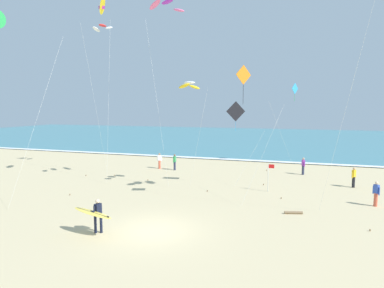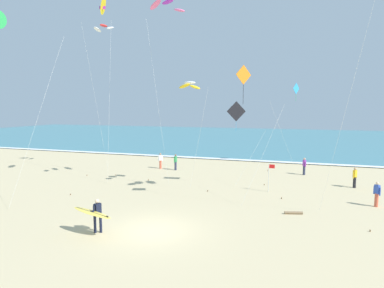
{
  "view_description": "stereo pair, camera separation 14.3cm",
  "coord_description": "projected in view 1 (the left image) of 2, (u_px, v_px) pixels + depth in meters",
  "views": [
    {
      "loc": [
        6.74,
        -14.15,
        6.13
      ],
      "look_at": [
        0.61,
        4.45,
        3.94
      ],
      "focal_mm": 30.16,
      "sensor_mm": 36.0,
      "label": 1
    },
    {
      "loc": [
        6.87,
        -14.1,
        6.13
      ],
      "look_at": [
        0.61,
        4.45,
        3.94
      ],
      "focal_mm": 30.16,
      "sensor_mm": 36.0,
      "label": 2
    }
  ],
  "objects": [
    {
      "name": "ocean_water",
      "position": [
        263.0,
        138.0,
        66.0
      ],
      "size": [
        160.0,
        60.0,
        0.08
      ],
      "primitive_type": "cube",
      "color": "teal",
      "rests_on": "ground"
    },
    {
      "name": "shoreline_foam",
      "position": [
        237.0,
        160.0,
        37.96
      ],
      "size": [
        160.0,
        1.07,
        0.01
      ],
      "primitive_type": "cube",
      "color": "white",
      "rests_on": "ocean_water"
    },
    {
      "name": "kite_diamond_charcoal_distant",
      "position": [
        236.0,
        113.0,
        24.5
      ],
      "size": [
        2.77,
        1.78,
        6.64
      ],
      "color": "black",
      "rests_on": "ground"
    },
    {
      "name": "bystander_white_top",
      "position": [
        159.0,
        161.0,
        32.68
      ],
      "size": [
        0.43,
        0.33,
        1.59
      ],
      "color": "#D8593F",
      "rests_on": "ground"
    },
    {
      "name": "bystander_yellow_top",
      "position": [
        354.0,
        177.0,
        24.88
      ],
      "size": [
        0.33,
        0.42,
        1.59
      ],
      "color": "black",
      "rests_on": "ground"
    },
    {
      "name": "kite_delta_golden_mid",
      "position": [
        102.0,
        7.0,
        24.78
      ],
      "size": [
        1.49,
        3.52,
        14.62
      ],
      "color": "yellow",
      "rests_on": "ground"
    },
    {
      "name": "bystander_purple_top",
      "position": [
        303.0,
        166.0,
        29.68
      ],
      "size": [
        0.31,
        0.45,
        1.59
      ],
      "color": "#2D334C",
      "rests_on": "ground"
    },
    {
      "name": "kite_arc_violet_far",
      "position": [
        167.0,
        6.0,
        23.42
      ],
      "size": [
        3.9,
        3.19,
        13.9
      ],
      "color": "pink",
      "rests_on": "ground"
    },
    {
      "name": "bystander_green_top",
      "position": [
        175.0,
        162.0,
        31.87
      ],
      "size": [
        0.24,
        0.49,
        1.59
      ],
      "color": "#2D334C",
      "rests_on": "ground"
    },
    {
      "name": "kite_arc_scarlet_extra",
      "position": [
        103.0,
        28.0,
        30.42
      ],
      "size": [
        2.07,
        3.57,
        13.98
      ],
      "color": "white",
      "rests_on": "ground"
    },
    {
      "name": "kite_arc_ivory_near",
      "position": [
        190.0,
        85.0,
        23.65
      ],
      "size": [
        2.18,
        2.15,
        8.07
      ],
      "color": "yellow",
      "rests_on": "ground"
    },
    {
      "name": "bystander_blue_top",
      "position": [
        376.0,
        194.0,
        20.1
      ],
      "size": [
        0.34,
        0.41,
        1.59
      ],
      "color": "#D8593F",
      "rests_on": "ground"
    },
    {
      "name": "surfer_lead",
      "position": [
        95.0,
        213.0,
        15.62
      ],
      "size": [
        2.36,
        1.06,
        1.71
      ],
      "color": "black",
      "rests_on": "ground"
    },
    {
      "name": "driftwood_log",
      "position": [
        293.0,
        212.0,
        18.73
      ],
      "size": [
        1.04,
        0.44,
        0.16
      ],
      "primitive_type": "cylinder",
      "rotation": [
        0.0,
        1.57,
        0.27
      ],
      "color": "#846B4C",
      "rests_on": "ground"
    },
    {
      "name": "ground_plane",
      "position": [
        153.0,
        231.0,
        16.13
      ],
      "size": [
        160.0,
        160.0,
        0.0
      ],
      "primitive_type": "plane",
      "color": "#CCB789"
    },
    {
      "name": "kite_diamond_cobalt_close",
      "position": [
        294.0,
        92.0,
        33.77
      ],
      "size": [
        2.66,
        4.62,
        8.75
      ],
      "color": "#2D99DB",
      "rests_on": "ground"
    },
    {
      "name": "kite_diamond_amber_low",
      "position": [
        245.0,
        81.0,
        19.21
      ],
      "size": [
        2.67,
        3.2,
        8.66
      ],
      "color": "orange",
      "rests_on": "ground"
    },
    {
      "name": "lifeguard_flag",
      "position": [
        269.0,
        175.0,
        23.61
      ],
      "size": [
        0.45,
        0.05,
        2.1
      ],
      "color": "silver",
      "rests_on": "ground"
    }
  ]
}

